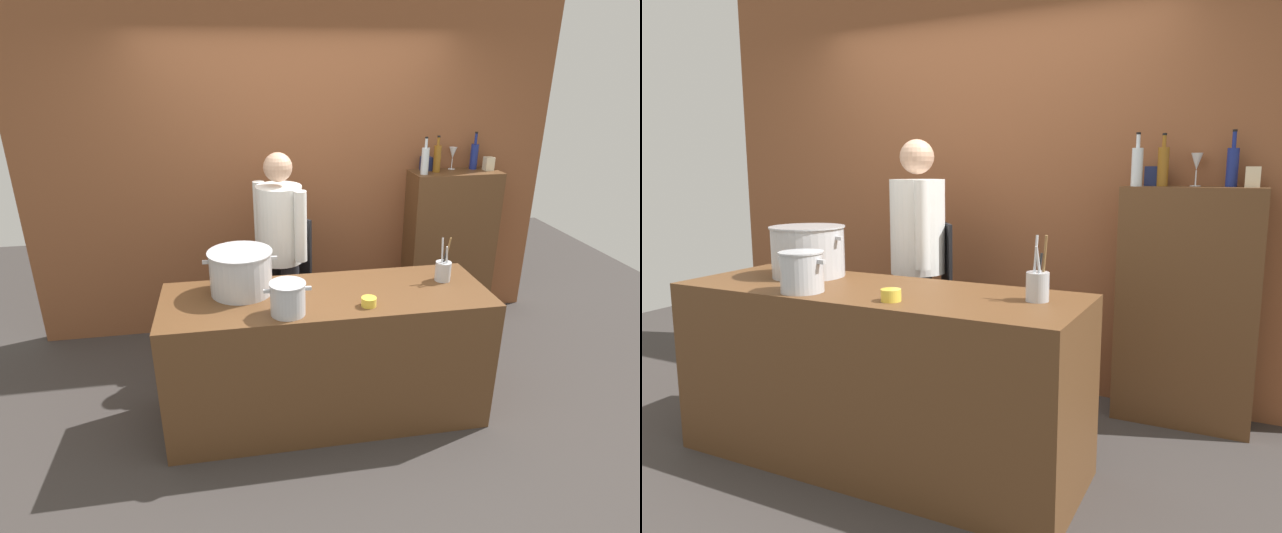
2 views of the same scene
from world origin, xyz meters
The scene contains 15 objects.
ground_plane centered at (0.00, 0.00, 0.00)m, with size 8.00×8.00×0.00m, color #383330.
brick_back_panel centered at (0.00, 1.40, 1.50)m, with size 4.40×0.10×3.00m, color brown.
prep_counter centered at (0.00, 0.00, 0.45)m, with size 2.07×0.70×0.90m, color brown.
bar_cabinet centered at (1.34, 1.19, 0.69)m, with size 0.76×0.32×1.38m, color brown.
chef centered at (-0.21, 0.78, 0.96)m, with size 0.42×0.45×1.66m.
stockpot_large centered at (-0.52, 0.13, 1.04)m, with size 0.46×0.40×0.28m.
stockpot_small centered at (-0.27, -0.22, 1.00)m, with size 0.28×0.21×0.19m.
utensil_crock centered at (0.80, 0.08, 0.97)m, with size 0.10×0.10×0.30m.
butter_jar centered at (0.22, -0.20, 0.93)m, with size 0.09×0.09×0.05m, color yellow.
wine_bottle_cobalt centered at (1.52, 1.27, 1.50)m, with size 0.06×0.06×0.31m.
wine_bottle_clear centered at (1.03, 1.13, 1.50)m, with size 0.06×0.06×0.30m.
wine_bottle_amber centered at (1.16, 1.20, 1.50)m, with size 0.06×0.06×0.30m.
wine_glass_short centered at (1.34, 1.29, 1.52)m, with size 0.07×0.07×0.19m.
spice_tin_cream centered at (1.63, 1.20, 1.44)m, with size 0.07×0.07×0.11m, color beige.
spice_tin_navy centered at (1.10, 1.28, 1.44)m, with size 0.09×0.09×0.11m, color navy.
Camera 1 is at (-0.55, -2.89, 2.29)m, focal length 28.97 mm.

